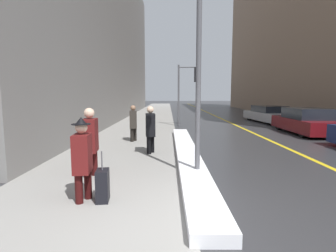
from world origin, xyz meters
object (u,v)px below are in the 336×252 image
object	(u,v)px
pedestrian_trailing	(150,127)
parked_car_maroon	(306,122)
pedestrian_in_glasses	(133,121)
parked_car_silver	(268,114)
rolling_suitcase	(102,186)
lamp_post	(198,46)
traffic_light_near	(189,82)
pedestrian_in_fedora	(82,156)
pedestrian_nearside	(90,139)

from	to	relation	value
pedestrian_trailing	parked_car_maroon	bearing A→B (deg)	114.59
pedestrian_in_glasses	parked_car_silver	distance (m)	11.78
parked_car_silver	rolling_suitcase	world-z (taller)	parked_car_silver
lamp_post	rolling_suitcase	world-z (taller)	lamp_post
traffic_light_near	rolling_suitcase	xyz separation A→B (m)	(-2.54, -11.75, -2.44)
pedestrian_trailing	traffic_light_near	bearing A→B (deg)	159.47
lamp_post	rolling_suitcase	size ratio (longest dim) A/B	5.40
pedestrian_in_fedora	parked_car_silver	xyz separation A→B (m)	(8.80, 14.20, -0.30)
parked_car_maroon	parked_car_silver	world-z (taller)	parked_car_maroon
traffic_light_near	pedestrian_in_glasses	xyz separation A→B (m)	(-2.80, -5.47, -1.90)
lamp_post	pedestrian_in_glasses	world-z (taller)	lamp_post
lamp_post	pedestrian_in_fedora	bearing A→B (deg)	-147.54
parked_car_maroon	rolling_suitcase	bearing A→B (deg)	137.26
pedestrian_trailing	parked_car_maroon	world-z (taller)	pedestrian_trailing
traffic_light_near	rolling_suitcase	distance (m)	12.27
pedestrian_nearside	parked_car_silver	size ratio (longest dim) A/B	0.34
pedestrian_in_glasses	rolling_suitcase	xyz separation A→B (m)	(0.26, -6.28, -0.55)
pedestrian_trailing	pedestrian_in_fedora	bearing A→B (deg)	-20.21
lamp_post	pedestrian_trailing	bearing A→B (deg)	116.65
pedestrian_in_glasses	parked_car_silver	size ratio (longest dim) A/B	0.31
traffic_light_near	pedestrian_trailing	bearing A→B (deg)	-99.19
pedestrian_in_glasses	lamp_post	bearing A→B (deg)	17.50
traffic_light_near	pedestrian_in_glasses	world-z (taller)	traffic_light_near
traffic_light_near	parked_car_maroon	size ratio (longest dim) A/B	0.85
traffic_light_near	pedestrian_in_fedora	size ratio (longest dim) A/B	2.42
traffic_light_near	parked_car_maroon	distance (m)	6.85
parked_car_maroon	parked_car_silver	size ratio (longest dim) A/B	0.91
parked_car_silver	rolling_suitcase	distance (m)	16.54
pedestrian_nearside	traffic_light_near	bearing A→B (deg)	156.29
pedestrian_nearside	pedestrian_in_glasses	world-z (taller)	pedestrian_nearside
rolling_suitcase	pedestrian_in_fedora	bearing A→B (deg)	-98.29
traffic_light_near	rolling_suitcase	bearing A→B (deg)	-97.42
parked_car_silver	lamp_post	bearing A→B (deg)	147.60
traffic_light_near	pedestrian_in_fedora	xyz separation A→B (m)	(-2.90, -11.74, -1.89)
rolling_suitcase	pedestrian_in_glasses	bearing A→B (deg)	175.79
traffic_light_near	pedestrian_in_glasses	bearing A→B (deg)	-112.32
pedestrian_nearside	rolling_suitcase	distance (m)	1.70
traffic_light_near	pedestrian_in_glasses	size ratio (longest dim) A/B	2.48
pedestrian_trailing	parked_car_maroon	xyz separation A→B (m)	(7.63, 4.61, -0.27)
lamp_post	pedestrian_in_glasses	bearing A→B (deg)	114.05
lamp_post	pedestrian_trailing	distance (m)	3.60
pedestrian_in_fedora	pedestrian_in_glasses	world-z (taller)	pedestrian_in_fedora
pedestrian_in_fedora	pedestrian_nearside	distance (m)	1.47
lamp_post	pedestrian_trailing	size ratio (longest dim) A/B	3.22
pedestrian_trailing	rolling_suitcase	xyz separation A→B (m)	(-0.62, -4.01, -0.58)
traffic_light_near	parked_car_maroon	bearing A→B (deg)	-23.95
lamp_post	parked_car_maroon	world-z (taller)	lamp_post
traffic_light_near	pedestrian_in_glasses	distance (m)	6.43
pedestrian_in_fedora	pedestrian_trailing	distance (m)	4.11
pedestrian_in_glasses	traffic_light_near	bearing A→B (deg)	146.35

